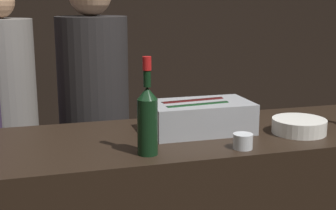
{
  "coord_description": "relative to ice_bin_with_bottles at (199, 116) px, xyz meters",
  "views": [
    {
      "loc": [
        -0.5,
        -1.42,
        1.6
      ],
      "look_at": [
        0.0,
        0.34,
        1.19
      ],
      "focal_mm": 50.0,
      "sensor_mm": 36.0,
      "label": 1
    }
  ],
  "objects": [
    {
      "name": "red_wine_bottle_burgundy",
      "position": [
        -0.27,
        -0.22,
        0.07
      ],
      "size": [
        0.07,
        0.07,
        0.35
      ],
      "color": "black",
      "rests_on": "bar_counter"
    },
    {
      "name": "person_grey_polo",
      "position": [
        -0.36,
        0.59,
        -0.17
      ],
      "size": [
        0.36,
        0.36,
        1.73
      ],
      "rotation": [
        0.0,
        0.0,
        -0.76
      ],
      "color": "black",
      "rests_on": "ground_plane"
    },
    {
      "name": "ice_bin_with_bottles",
      "position": [
        0.0,
        0.0,
        0.0
      ],
      "size": [
        0.41,
        0.24,
        0.13
      ],
      "color": "#9EA0A5",
      "rests_on": "bar_counter"
    },
    {
      "name": "person_blond_tee",
      "position": [
        -0.83,
        1.33,
        -0.2
      ],
      "size": [
        0.4,
        0.4,
        1.7
      ],
      "rotation": [
        0.0,
        0.0,
        -0.34
      ],
      "color": "black",
      "rests_on": "ground_plane"
    },
    {
      "name": "bowl_white",
      "position": [
        0.39,
        -0.13,
        -0.04
      ],
      "size": [
        0.22,
        0.22,
        0.06
      ],
      "color": "silver",
      "rests_on": "bar_counter"
    },
    {
      "name": "wall_back_chalkboard",
      "position": [
        -0.13,
        2.24,
        0.26
      ],
      "size": [
        6.4,
        0.06,
        2.8
      ],
      "color": "black",
      "rests_on": "ground_plane"
    },
    {
      "name": "candle_votive",
      "position": [
        0.08,
        -0.26,
        -0.04
      ],
      "size": [
        0.07,
        0.07,
        0.06
      ],
      "color": "silver",
      "rests_on": "bar_counter"
    }
  ]
}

